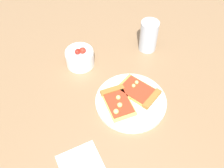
{
  "coord_description": "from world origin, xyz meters",
  "views": [
    {
      "loc": [
        -0.43,
        -0.29,
        0.71
      ],
      "look_at": [
        -0.02,
        0.09,
        0.03
      ],
      "focal_mm": 40.99,
      "sensor_mm": 36.0,
      "label": 1
    }
  ],
  "objects": [
    {
      "name": "pizza_slice_near",
      "position": [
        -0.06,
        0.03,
        0.02
      ],
      "size": [
        0.13,
        0.15,
        0.02
      ],
      "color": "#E5B256",
      "rests_on": "plate"
    },
    {
      "name": "pizza_slice_far",
      "position": [
        0.03,
        -0.0,
        0.02
      ],
      "size": [
        0.1,
        0.14,
        0.02
      ],
      "color": "gold",
      "rests_on": "plate"
    },
    {
      "name": "ground_plane",
      "position": [
        0.0,
        0.0,
        0.0
      ],
      "size": [
        2.4,
        2.4,
        0.0
      ],
      "primitive_type": "plane",
      "color": "#93704C",
      "rests_on": "ground"
    },
    {
      "name": "salad_bowl",
      "position": [
        -0.01,
        0.26,
        0.03
      ],
      "size": [
        0.11,
        0.11,
        0.08
      ],
      "color": "white",
      "rests_on": "ground_plane"
    },
    {
      "name": "soda_glass",
      "position": [
        0.23,
        0.13,
        0.06
      ],
      "size": [
        0.07,
        0.07,
        0.13
      ],
      "color": "silver",
      "rests_on": "ground_plane"
    },
    {
      "name": "plate",
      "position": [
        -0.02,
        0.0,
        0.01
      ],
      "size": [
        0.24,
        0.24,
        0.01
      ],
      "primitive_type": "cylinder",
      "color": "white",
      "rests_on": "ground_plane"
    },
    {
      "name": "paper_napkin",
      "position": [
        -0.28,
        -0.05,
        0.0
      ],
      "size": [
        0.16,
        0.17,
        0.0
      ],
      "primitive_type": "cube",
      "rotation": [
        0.0,
        0.0,
        -0.37
      ],
      "color": "white",
      "rests_on": "ground_plane"
    }
  ]
}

